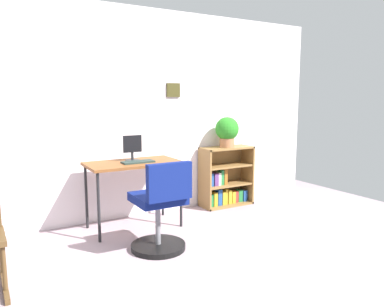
# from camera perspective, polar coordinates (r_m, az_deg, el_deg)

# --- Properties ---
(ground_plane) EXTENTS (6.24, 6.24, 0.00)m
(ground_plane) POSITION_cam_1_polar(r_m,az_deg,el_deg) (3.06, 8.57, -19.49)
(ground_plane) COLOR gray
(wall_back) EXTENTS (5.20, 0.12, 2.48)m
(wall_back) POSITION_cam_1_polar(r_m,az_deg,el_deg) (4.58, -8.16, 5.96)
(wall_back) COLOR silver
(wall_back) RESTS_ON ground_plane
(desk) EXTENTS (1.01, 0.55, 0.74)m
(desk) POSITION_cam_1_polar(r_m,az_deg,el_deg) (4.14, -8.91, -2.14)
(desk) COLOR brown
(desk) RESTS_ON ground_plane
(monitor) EXTENTS (0.21, 0.15, 0.28)m
(monitor) POSITION_cam_1_polar(r_m,az_deg,el_deg) (4.18, -9.05, 0.82)
(monitor) COLOR #262628
(monitor) RESTS_ON desk
(keyboard) EXTENTS (0.35, 0.15, 0.02)m
(keyboard) POSITION_cam_1_polar(r_m,az_deg,el_deg) (4.07, -8.21, -1.27)
(keyboard) COLOR #22322D
(keyboard) RESTS_ON desk
(office_chair) EXTENTS (0.52, 0.55, 0.87)m
(office_chair) POSITION_cam_1_polar(r_m,az_deg,el_deg) (3.53, -4.80, -8.83)
(office_chair) COLOR black
(office_chair) RESTS_ON ground_plane
(bookshelf_low) EXTENTS (0.71, 0.30, 0.79)m
(bookshelf_low) POSITION_cam_1_polar(r_m,az_deg,el_deg) (5.06, 4.89, -3.97)
(bookshelf_low) COLOR olive
(bookshelf_low) RESTS_ON ground_plane
(potted_plant_on_shelf) EXTENTS (0.31, 0.31, 0.40)m
(potted_plant_on_shelf) POSITION_cam_1_polar(r_m,az_deg,el_deg) (4.92, 5.35, 3.49)
(potted_plant_on_shelf) COLOR #9E6642
(potted_plant_on_shelf) RESTS_ON bookshelf_low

